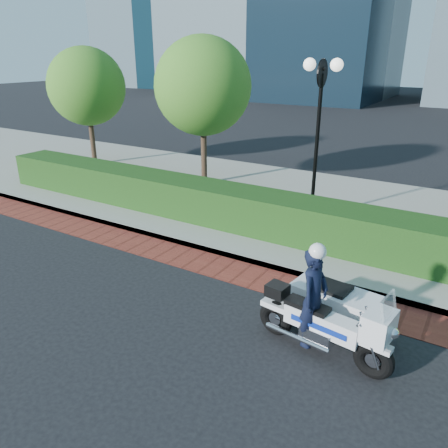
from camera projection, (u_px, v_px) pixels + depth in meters
The scene contains 8 objects.
ground at pixel (168, 293), 8.72m from camera, with size 120.00×120.00×0.00m, color black.
brick_strip at pixel (209, 264), 9.91m from camera, with size 60.00×1.00×0.01m, color maroon.
sidewalk at pixel (290, 206), 13.45m from camera, with size 60.00×8.00×0.15m, color gray.
hedge_main at pixel (253, 211), 11.34m from camera, with size 18.00×1.20×1.00m, color black.
lamppost at pixel (319, 116), 11.27m from camera, with size 1.02×0.70×4.21m.
tree_a at pixel (87, 87), 17.07m from camera, with size 3.00×3.00×4.58m.
tree_b at pixel (203, 86), 14.31m from camera, with size 3.20×3.20×4.89m.
police_motorcycle at pixel (327, 308), 7.05m from camera, with size 2.32×1.78×1.88m.
Camera 1 is at (4.93, -5.89, 4.50)m, focal length 35.00 mm.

